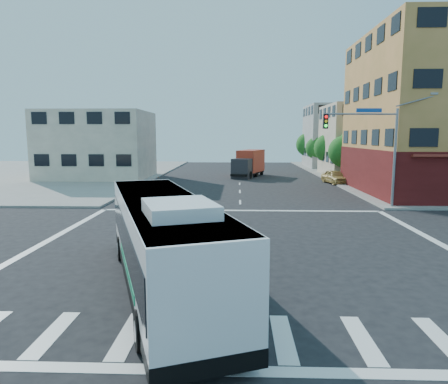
{
  "coord_description": "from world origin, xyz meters",
  "views": [
    {
      "loc": [
        -0.17,
        -17.61,
        5.12
      ],
      "look_at": [
        -0.89,
        2.74,
        2.24
      ],
      "focal_mm": 32.0,
      "sensor_mm": 36.0,
      "label": 1
    }
  ],
  "objects": [
    {
      "name": "box_truck",
      "position": [
        1.16,
        32.71,
        1.61
      ],
      "size": [
        4.46,
        7.67,
        3.32
      ],
      "rotation": [
        0.0,
        0.0,
        -0.34
      ],
      "color": "#242429",
      "rests_on": "ground"
    },
    {
      "name": "ground",
      "position": [
        0.0,
        0.0,
        0.0
      ],
      "size": [
        120.0,
        120.0,
        0.0
      ],
      "primitive_type": "plane",
      "color": "black",
      "rests_on": "ground"
    },
    {
      "name": "parked_car",
      "position": [
        10.28,
        25.59,
        0.73
      ],
      "size": [
        2.52,
        4.54,
        1.46
      ],
      "primitive_type": "imported",
      "rotation": [
        0.0,
        0.0,
        0.2
      ],
      "color": "tan",
      "rests_on": "ground"
    },
    {
      "name": "street_tree_d",
      "position": [
        11.9,
        51.92,
        3.88
      ],
      "size": [
        4.0,
        4.0,
        6.03
      ],
      "color": "#372414",
      "rests_on": "ground"
    },
    {
      "name": "building_east_far",
      "position": [
        16.98,
        47.98,
        5.01
      ],
      "size": [
        12.06,
        10.06,
        10.0
      ],
      "color": "#A5A4A0",
      "rests_on": "ground"
    },
    {
      "name": "building_west",
      "position": [
        -17.02,
        29.98,
        4.01
      ],
      "size": [
        12.06,
        10.06,
        8.0
      ],
      "color": "beige",
      "rests_on": "ground"
    },
    {
      "name": "building_east_near",
      "position": [
        16.98,
        33.98,
        4.51
      ],
      "size": [
        12.06,
        10.06,
        9.0
      ],
      "color": "#C8B198",
      "rests_on": "ground"
    },
    {
      "name": "signal_mast_ne",
      "position": [
        9.08,
        10.62,
        4.98
      ],
      "size": [
        7.91,
        1.13,
        8.07
      ],
      "color": "gray",
      "rests_on": "ground"
    },
    {
      "name": "street_tree_a",
      "position": [
        11.9,
        27.92,
        3.59
      ],
      "size": [
        3.6,
        3.6,
        5.53
      ],
      "color": "#372414",
      "rests_on": "ground"
    },
    {
      "name": "street_tree_c",
      "position": [
        11.9,
        43.92,
        3.46
      ],
      "size": [
        3.4,
        3.4,
        5.29
      ],
      "color": "#372414",
      "rests_on": "ground"
    },
    {
      "name": "street_tree_b",
      "position": [
        11.9,
        35.92,
        3.75
      ],
      "size": [
        3.8,
        3.8,
        5.79
      ],
      "color": "#372414",
      "rests_on": "ground"
    },
    {
      "name": "transit_bus",
      "position": [
        -2.65,
        -4.85,
        1.68
      ],
      "size": [
        6.27,
        11.73,
        3.43
      ],
      "rotation": [
        0.0,
        0.0,
        0.35
      ],
      "color": "black",
      "rests_on": "ground"
    }
  ]
}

